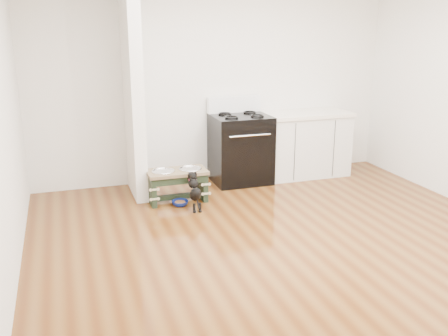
% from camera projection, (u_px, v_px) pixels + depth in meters
% --- Properties ---
extents(ground, '(5.00, 5.00, 0.00)m').
position_uv_depth(ground, '(292.00, 247.00, 4.88)').
color(ground, '#4E270E').
rests_on(ground, ground).
extents(room_shell, '(5.00, 5.00, 5.00)m').
position_uv_depth(room_shell, '(299.00, 80.00, 4.42)').
color(room_shell, silver).
rests_on(room_shell, ground).
extents(partition_wall, '(0.15, 0.80, 2.70)m').
position_uv_depth(partition_wall, '(133.00, 88.00, 6.06)').
color(partition_wall, silver).
rests_on(partition_wall, ground).
extents(oven_range, '(0.76, 0.69, 1.14)m').
position_uv_depth(oven_range, '(240.00, 148.00, 6.79)').
color(oven_range, black).
rests_on(oven_range, ground).
extents(cabinet_run, '(1.24, 0.64, 0.91)m').
position_uv_depth(cabinet_run, '(305.00, 144.00, 7.11)').
color(cabinet_run, silver).
rests_on(cabinet_run, ground).
extents(dog_feeder, '(0.72, 0.38, 0.41)m').
position_uv_depth(dog_feeder, '(177.00, 179.00, 6.06)').
color(dog_feeder, black).
rests_on(dog_feeder, ground).
extents(puppy, '(0.13, 0.37, 0.44)m').
position_uv_depth(puppy, '(194.00, 190.00, 5.81)').
color(puppy, black).
rests_on(puppy, ground).
extents(floor_bowl, '(0.23, 0.23, 0.06)m').
position_uv_depth(floor_bowl, '(180.00, 203.00, 5.98)').
color(floor_bowl, navy).
rests_on(floor_bowl, ground).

